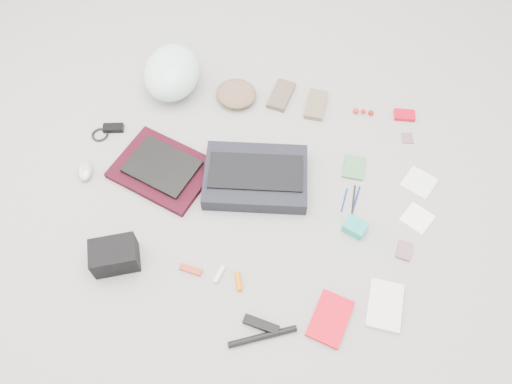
# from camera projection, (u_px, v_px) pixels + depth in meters

# --- Properties ---
(ground_plane) EXTENTS (4.00, 4.00, 0.00)m
(ground_plane) POSITION_uv_depth(u_px,v_px,m) (256.00, 198.00, 2.17)
(ground_plane) COLOR gray
(messenger_bag) EXTENTS (0.47, 0.36, 0.07)m
(messenger_bag) POSITION_uv_depth(u_px,v_px,m) (256.00, 177.00, 2.18)
(messenger_bag) COLOR black
(messenger_bag) RESTS_ON ground_plane
(bag_flap) EXTENTS (0.42, 0.22, 0.01)m
(bag_flap) POSITION_uv_depth(u_px,v_px,m) (256.00, 172.00, 2.14)
(bag_flap) COLOR black
(bag_flap) RESTS_ON messenger_bag
(laptop_sleeve) EXTENTS (0.49, 0.43, 0.03)m
(laptop_sleeve) POSITION_uv_depth(u_px,v_px,m) (163.00, 170.00, 2.22)
(laptop_sleeve) COLOR black
(laptop_sleeve) RESTS_ON ground_plane
(laptop) EXTENTS (0.35, 0.31, 0.02)m
(laptop) POSITION_uv_depth(u_px,v_px,m) (162.00, 167.00, 2.20)
(laptop) COLOR black
(laptop) RESTS_ON laptop_sleeve
(bike_helmet) EXTENTS (0.28, 0.35, 0.20)m
(bike_helmet) POSITION_uv_depth(u_px,v_px,m) (172.00, 72.00, 2.41)
(bike_helmet) COLOR white
(bike_helmet) RESTS_ON ground_plane
(beanie) EXTENTS (0.25, 0.25, 0.07)m
(beanie) POSITION_uv_depth(u_px,v_px,m) (236.00, 94.00, 2.43)
(beanie) COLOR brown
(beanie) RESTS_ON ground_plane
(mitten_left) EXTENTS (0.13, 0.20, 0.03)m
(mitten_left) POSITION_uv_depth(u_px,v_px,m) (281.00, 95.00, 2.45)
(mitten_left) COLOR brown
(mitten_left) RESTS_ON ground_plane
(mitten_right) EXTENTS (0.10, 0.18, 0.03)m
(mitten_right) POSITION_uv_depth(u_px,v_px,m) (316.00, 105.00, 2.42)
(mitten_right) COLOR #70614A
(mitten_right) RESTS_ON ground_plane
(power_brick) EXTENTS (0.10, 0.06, 0.03)m
(power_brick) POSITION_uv_depth(u_px,v_px,m) (113.00, 128.00, 2.35)
(power_brick) COLOR black
(power_brick) RESTS_ON ground_plane
(cable_coil) EXTENTS (0.09, 0.09, 0.01)m
(cable_coil) POSITION_uv_depth(u_px,v_px,m) (100.00, 135.00, 2.33)
(cable_coil) COLOR black
(cable_coil) RESTS_ON ground_plane
(mouse) EXTENTS (0.10, 0.12, 0.04)m
(mouse) POSITION_uv_depth(u_px,v_px,m) (85.00, 171.00, 2.21)
(mouse) COLOR #A8A8A8
(mouse) RESTS_ON ground_plane
(camera_bag) EXTENTS (0.21, 0.18, 0.12)m
(camera_bag) POSITION_uv_depth(u_px,v_px,m) (115.00, 256.00, 1.97)
(camera_bag) COLOR black
(camera_bag) RESTS_ON ground_plane
(multitool) EXTENTS (0.09, 0.04, 0.01)m
(multitool) POSITION_uv_depth(u_px,v_px,m) (191.00, 270.00, 1.99)
(multitool) COLOR #9D2F18
(multitool) RESTS_ON ground_plane
(toiletry_tube_white) EXTENTS (0.04, 0.08, 0.02)m
(toiletry_tube_white) POSITION_uv_depth(u_px,v_px,m) (219.00, 274.00, 1.98)
(toiletry_tube_white) COLOR silver
(toiletry_tube_white) RESTS_ON ground_plane
(toiletry_tube_orange) EXTENTS (0.04, 0.08, 0.02)m
(toiletry_tube_orange) POSITION_uv_depth(u_px,v_px,m) (239.00, 281.00, 1.96)
(toiletry_tube_orange) COLOR #DA6105
(toiletry_tube_orange) RESTS_ON ground_plane
(u_lock) EXTENTS (0.14, 0.06, 0.03)m
(u_lock) POSITION_uv_depth(u_px,v_px,m) (261.00, 325.00, 1.87)
(u_lock) COLOR black
(u_lock) RESTS_ON ground_plane
(bike_pump) EXTENTS (0.25, 0.12, 0.02)m
(bike_pump) POSITION_uv_depth(u_px,v_px,m) (262.00, 337.00, 1.85)
(bike_pump) COLOR black
(bike_pump) RESTS_ON ground_plane
(book_red) EXTENTS (0.18, 0.22, 0.02)m
(book_red) POSITION_uv_depth(u_px,v_px,m) (330.00, 319.00, 1.89)
(book_red) COLOR red
(book_red) RESTS_ON ground_plane
(book_white) EXTENTS (0.14, 0.20, 0.02)m
(book_white) POSITION_uv_depth(u_px,v_px,m) (385.00, 305.00, 1.91)
(book_white) COLOR silver
(book_white) RESTS_ON ground_plane
(notepad) EXTENTS (0.10, 0.13, 0.01)m
(notepad) POSITION_uv_depth(u_px,v_px,m) (354.00, 167.00, 2.24)
(notepad) COLOR #417545
(notepad) RESTS_ON ground_plane
(pen_blue) EXTENTS (0.02, 0.12, 0.01)m
(pen_blue) POSITION_uv_depth(u_px,v_px,m) (344.00, 200.00, 2.16)
(pen_blue) COLOR navy
(pen_blue) RESTS_ON ground_plane
(pen_black) EXTENTS (0.01, 0.15, 0.01)m
(pen_black) POSITION_uv_depth(u_px,v_px,m) (354.00, 200.00, 2.16)
(pen_black) COLOR black
(pen_black) RESTS_ON ground_plane
(pen_navy) EXTENTS (0.03, 0.13, 0.01)m
(pen_navy) POSITION_uv_depth(u_px,v_px,m) (356.00, 199.00, 2.16)
(pen_navy) COLOR navy
(pen_navy) RESTS_ON ground_plane
(accordion_wallet) EXTENTS (0.11, 0.10, 0.04)m
(accordion_wallet) POSITION_uv_depth(u_px,v_px,m) (355.00, 227.00, 2.07)
(accordion_wallet) COLOR teal
(accordion_wallet) RESTS_ON ground_plane
(card_deck) EXTENTS (0.07, 0.09, 0.02)m
(card_deck) POSITION_uv_depth(u_px,v_px,m) (404.00, 251.00, 2.03)
(card_deck) COLOR #85596D
(card_deck) RESTS_ON ground_plane
(napkin_top) EXTENTS (0.17, 0.17, 0.01)m
(napkin_top) POSITION_uv_depth(u_px,v_px,m) (419.00, 183.00, 2.20)
(napkin_top) COLOR white
(napkin_top) RESTS_ON ground_plane
(napkin_bottom) EXTENTS (0.15, 0.15, 0.01)m
(napkin_bottom) POSITION_uv_depth(u_px,v_px,m) (417.00, 218.00, 2.11)
(napkin_bottom) COLOR white
(napkin_bottom) RESTS_ON ground_plane
(lollipop_a) EXTENTS (0.03, 0.03, 0.03)m
(lollipop_a) POSITION_uv_depth(u_px,v_px,m) (356.00, 111.00, 2.40)
(lollipop_a) COLOR #AF231E
(lollipop_a) RESTS_ON ground_plane
(lollipop_b) EXTENTS (0.02, 0.02, 0.02)m
(lollipop_b) POSITION_uv_depth(u_px,v_px,m) (363.00, 111.00, 2.40)
(lollipop_b) COLOR red
(lollipop_b) RESTS_ON ground_plane
(lollipop_c) EXTENTS (0.03, 0.03, 0.03)m
(lollipop_c) POSITION_uv_depth(u_px,v_px,m) (371.00, 113.00, 2.39)
(lollipop_c) COLOR #A71006
(lollipop_c) RESTS_ON ground_plane
(altoids_tin) EXTENTS (0.10, 0.07, 0.02)m
(altoids_tin) POSITION_uv_depth(u_px,v_px,m) (404.00, 115.00, 2.39)
(altoids_tin) COLOR red
(altoids_tin) RESTS_ON ground_plane
(stamp_sheet) EXTENTS (0.06, 0.07, 0.00)m
(stamp_sheet) POSITION_uv_depth(u_px,v_px,m) (407.00, 138.00, 2.33)
(stamp_sheet) COLOR #775165
(stamp_sheet) RESTS_ON ground_plane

